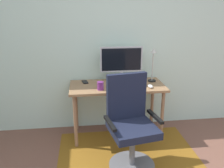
# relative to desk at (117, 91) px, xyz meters

# --- Properties ---
(wall_back) EXTENTS (6.00, 0.10, 2.60)m
(wall_back) POSITION_rel_desk_xyz_m (0.11, 0.36, 0.66)
(wall_back) COLOR silver
(wall_back) RESTS_ON ground
(area_rug) EXTENTS (1.65, 1.47, 0.01)m
(area_rug) POSITION_rel_desk_xyz_m (0.06, -0.64, -0.64)
(area_rug) COLOR brown
(area_rug) RESTS_ON ground
(desk) EXTENTS (1.23, 0.57, 0.73)m
(desk) POSITION_rel_desk_xyz_m (0.00, 0.00, 0.00)
(desk) COLOR #966E4A
(desk) RESTS_ON ground
(monitor) EXTENTS (0.56, 0.18, 0.48)m
(monitor) POSITION_rel_desk_xyz_m (0.07, 0.15, 0.38)
(monitor) COLOR #B2B2B7
(monitor) RESTS_ON desk
(keyboard) EXTENTS (0.43, 0.13, 0.02)m
(keyboard) POSITION_rel_desk_xyz_m (0.07, -0.13, 0.10)
(keyboard) COLOR white
(keyboard) RESTS_ON desk
(computer_mouse) EXTENTS (0.06, 0.10, 0.03)m
(computer_mouse) POSITION_rel_desk_xyz_m (0.40, -0.15, 0.11)
(computer_mouse) COLOR white
(computer_mouse) RESTS_ON desk
(coffee_cup) EXTENTS (0.08, 0.08, 0.10)m
(coffee_cup) POSITION_rel_desk_xyz_m (-0.23, -0.15, 0.14)
(coffee_cup) COLOR #742C7C
(coffee_cup) RESTS_ON desk
(cell_phone) EXTENTS (0.09, 0.15, 0.01)m
(cell_phone) POSITION_rel_desk_xyz_m (-0.42, 0.17, 0.09)
(cell_phone) COLOR black
(cell_phone) RESTS_ON desk
(desk_lamp) EXTENTS (0.11, 0.11, 0.45)m
(desk_lamp) POSITION_rel_desk_xyz_m (0.49, 0.10, 0.38)
(desk_lamp) COLOR black
(desk_lamp) RESTS_ON desk
(office_chair) EXTENTS (0.59, 0.54, 1.03)m
(office_chair) POSITION_rel_desk_xyz_m (0.05, -0.68, -0.20)
(office_chair) COLOR slate
(office_chair) RESTS_ON ground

